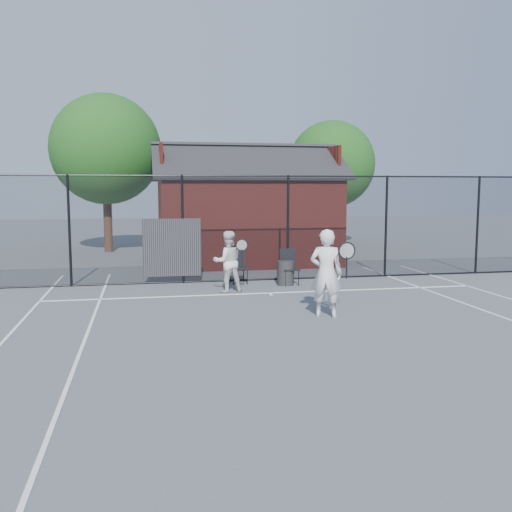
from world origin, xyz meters
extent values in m
plane|color=#4D5158|center=(0.00, 0.00, 0.00)|extent=(80.00, 80.00, 0.00)
cube|color=silver|center=(0.00, 3.00, 0.01)|extent=(11.00, 0.06, 0.01)
cube|color=silver|center=(-4.11, -2.00, 0.01)|extent=(0.06, 18.00, 0.01)
cube|color=silver|center=(0.00, 2.85, 0.01)|extent=(0.06, 0.30, 0.01)
cylinder|color=black|center=(-5.00, 5.00, 1.50)|extent=(0.07, 0.07, 3.00)
cylinder|color=black|center=(-2.00, 5.00, 1.50)|extent=(0.07, 0.07, 3.00)
cylinder|color=black|center=(1.00, 5.00, 1.50)|extent=(0.07, 0.07, 3.00)
cylinder|color=black|center=(4.00, 5.00, 1.50)|extent=(0.07, 0.07, 3.00)
cylinder|color=black|center=(7.00, 5.00, 1.50)|extent=(0.07, 0.07, 3.00)
cylinder|color=black|center=(0.00, 5.00, 2.97)|extent=(22.00, 0.04, 0.04)
cylinder|color=black|center=(0.00, 5.00, 0.03)|extent=(22.00, 0.04, 0.04)
cube|color=black|center=(0.00, 5.00, 1.50)|extent=(22.00, 3.00, 0.01)
cube|color=black|center=(-2.30, 4.98, 1.00)|extent=(1.60, 0.04, 1.60)
cube|color=maroon|center=(0.50, 9.00, 1.50)|extent=(6.00, 4.00, 3.00)
cube|color=black|center=(0.50, 8.00, 3.53)|extent=(6.50, 2.36, 1.32)
cube|color=black|center=(0.50, 10.00, 3.53)|extent=(6.50, 2.36, 1.32)
cube|color=maroon|center=(-2.45, 9.00, 3.53)|extent=(0.10, 2.80, 1.06)
cube|color=maroon|center=(3.45, 9.00, 3.53)|extent=(0.10, 2.80, 1.06)
cylinder|color=#312113|center=(-4.50, 13.50, 1.26)|extent=(0.36, 0.36, 2.52)
sphere|color=#1A4E16|center=(-4.50, 13.50, 4.20)|extent=(4.48, 4.48, 4.48)
cylinder|color=#312113|center=(5.50, 14.50, 1.12)|extent=(0.36, 0.36, 2.23)
sphere|color=#1A4E16|center=(5.50, 14.50, 3.72)|extent=(3.97, 3.97, 3.97)
imported|color=silver|center=(0.57, 0.19, 0.91)|extent=(0.78, 0.67, 1.81)
torus|color=black|center=(0.88, -0.17, 1.40)|extent=(0.36, 0.03, 0.36)
cylinder|color=black|center=(0.88, -0.17, 1.06)|extent=(0.03, 0.03, 0.44)
imported|color=silver|center=(-0.99, 3.39, 0.78)|extent=(0.82, 0.67, 1.56)
torus|color=black|center=(-0.67, 3.08, 1.23)|extent=(0.31, 0.02, 0.31)
cylinder|color=black|center=(-0.67, 3.08, 0.94)|extent=(0.03, 0.03, 0.37)
cube|color=black|center=(0.83, 4.10, 0.48)|extent=(0.51, 0.53, 0.96)
cube|color=black|center=(-0.50, 4.60, 0.48)|extent=(0.50, 0.52, 0.96)
cylinder|color=#252525|center=(0.71, 4.10, 0.33)|extent=(0.52, 0.52, 0.66)
camera|label=1|loc=(-3.06, -10.80, 2.64)|focal=40.00mm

